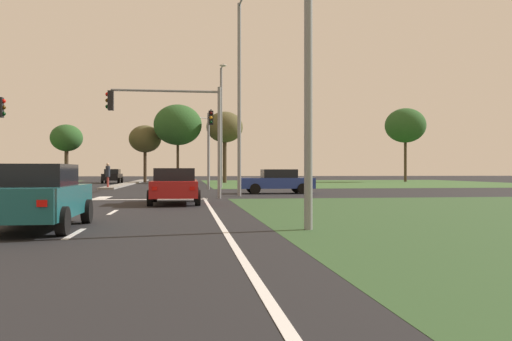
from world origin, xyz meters
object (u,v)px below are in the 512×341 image
at_px(car_blue_fifth, 277,181).
at_px(traffic_signal_far_right, 209,136).
at_px(traffic_signal_near_right, 177,120).
at_px(street_lamp_third, 221,121).
at_px(pedestrian_at_median, 108,172).
at_px(street_lamp_second, 240,89).
at_px(treeline_third, 66,138).
at_px(treeline_sixth, 178,125).
at_px(car_black_third, 112,176).
at_px(treeline_fifth, 225,128).
at_px(car_teal_fourth, 36,196).
at_px(treeline_fourth, 145,139).
at_px(treeline_seventh, 405,126).
at_px(car_red_near, 175,186).
at_px(car_navy_second, 33,181).
at_px(street_lamp_fourth, 208,145).

bearing_deg(car_blue_fifth, traffic_signal_far_right, 31.96).
bearing_deg(traffic_signal_far_right, traffic_signal_near_right, -100.16).
xyz_separation_m(street_lamp_third, pedestrian_at_median, (-8.88, -2.40, -4.31)).
relative_size(street_lamp_second, treeline_third, 1.62).
bearing_deg(treeline_sixth, car_black_third, -171.02).
bearing_deg(street_lamp_second, street_lamp_third, 90.02).
bearing_deg(treeline_fifth, treeline_third, 179.54).
xyz_separation_m(car_teal_fourth, treeline_fourth, (-1.37, 50.38, 4.37)).
relative_size(car_black_third, street_lamp_third, 0.45).
xyz_separation_m(pedestrian_at_median, treeline_seventh, (33.48, 21.67, 5.84)).
distance_m(street_lamp_second, treeline_fourth, 35.92).
bearing_deg(treeline_fifth, car_blue_fifth, -87.66).
bearing_deg(treeline_third, car_black_third, -5.51).
relative_size(car_black_third, treeline_fourth, 0.66).
bearing_deg(treeline_fifth, treeline_sixth, 171.58).
relative_size(street_lamp_third, treeline_seventh, 1.08).
xyz_separation_m(car_red_near, treeline_seventh, (27.97, 40.42, 6.33)).
bearing_deg(traffic_signal_near_right, car_red_near, -90.62).
bearing_deg(pedestrian_at_median, street_lamp_second, -11.98).
relative_size(car_red_near, car_navy_second, 0.99).
height_order(traffic_signal_near_right, treeline_sixth, treeline_sixth).
relative_size(car_navy_second, pedestrian_at_median, 2.46).
bearing_deg(car_blue_fifth, car_navy_second, 90.48).
distance_m(car_black_third, treeline_seventh, 36.39).
relative_size(car_navy_second, street_lamp_fourth, 0.56).
bearing_deg(street_lamp_fourth, car_red_near, -94.12).
height_order(street_lamp_fourth, treeline_sixth, treeline_sixth).
distance_m(car_red_near, street_lamp_third, 21.95).
xyz_separation_m(traffic_signal_far_right, treeline_third, (-14.92, 22.45, 1.05)).
distance_m(traffic_signal_near_right, treeline_fifth, 34.39).
bearing_deg(car_navy_second, treeline_fourth, -6.87).
bearing_deg(car_teal_fourth, car_navy_second, 105.74).
bearing_deg(car_black_third, treeline_fifth, -178.43).
height_order(traffic_signal_near_right, treeline_seventh, treeline_seventh).
xyz_separation_m(car_navy_second, treeline_seventh, (36.25, 31.33, 6.33)).
distance_m(treeline_fourth, treeline_fifth, 9.91).
distance_m(car_red_near, car_black_third, 38.21).
xyz_separation_m(car_red_near, pedestrian_at_median, (-5.51, 18.75, 0.50)).
bearing_deg(street_lamp_second, treeline_fourth, 102.57).
height_order(car_navy_second, treeline_sixth, treeline_sixth).
height_order(car_navy_second, treeline_fourth, treeline_fourth).
xyz_separation_m(traffic_signal_near_right, treeline_sixth, (-0.57, 34.75, 2.77)).
height_order(treeline_third, treeline_fourth, treeline_fourth).
bearing_deg(traffic_signal_near_right, car_black_third, 103.04).
bearing_deg(street_lamp_third, car_navy_second, -134.02).
bearing_deg(treeline_sixth, treeline_seventh, 3.75).
xyz_separation_m(treeline_fifth, treeline_sixth, (-5.38, 0.80, 0.31)).
xyz_separation_m(traffic_signal_near_right, treeline_fifth, (4.82, 33.96, 2.46)).
xyz_separation_m(street_lamp_second, street_lamp_fourth, (-0.16, 38.81, -1.24)).
distance_m(car_navy_second, pedestrian_at_median, 10.06).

